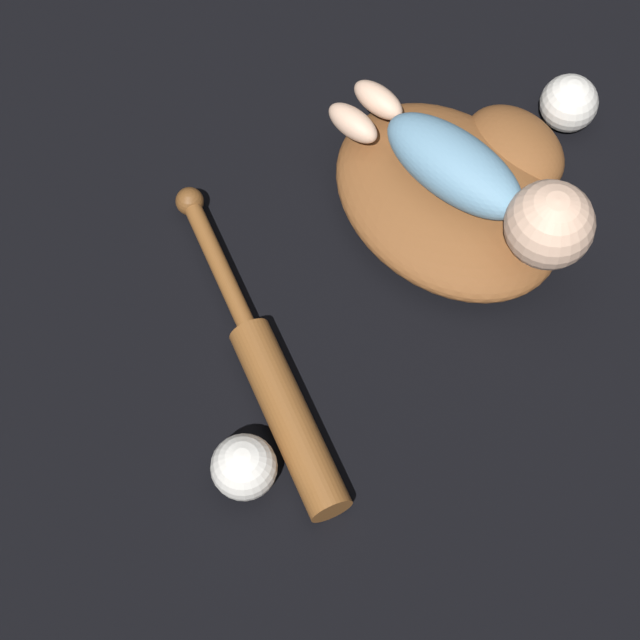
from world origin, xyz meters
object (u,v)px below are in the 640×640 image
(baseball_glove, at_px, (459,190))
(baseball_spare, at_px, (569,103))
(baby_figure, at_px, (488,187))
(baseball, at_px, (244,467))
(baseball_bat, at_px, (272,381))

(baseball_glove, relative_size, baseball_spare, 5.15)
(baby_figure, bearing_deg, baseball_spare, 80.39)
(baseball, relative_size, baseball_spare, 0.98)
(baseball_glove, xyz_separation_m, baseball, (-0.08, -0.47, 0.00))
(baseball, bearing_deg, baseball_glove, 80.53)
(baseball_glove, height_order, baseball, baseball)
(baby_figure, distance_m, baseball_spare, 0.25)
(baby_figure, bearing_deg, baseball, -105.59)
(baby_figure, height_order, baseball, baby_figure)
(baseball_glove, bearing_deg, baseball_spare, 67.52)
(baseball_glove, relative_size, baseball, 5.26)
(baseball_bat, relative_size, baseball, 4.95)
(baseball_glove, distance_m, baby_figure, 0.10)
(baseball_spare, bearing_deg, baseball, -103.53)
(baseball, bearing_deg, baseball_spare, 76.47)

